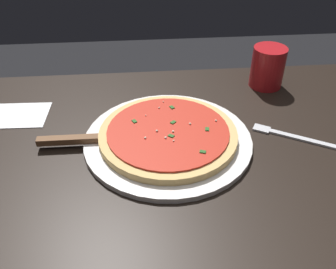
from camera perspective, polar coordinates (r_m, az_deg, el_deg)
The scene contains 7 objects.
restaurant_table at distance 0.84m, azimuth -1.80°, elevation -10.96°, with size 1.13×0.76×0.76m.
serving_plate at distance 0.78m, azimuth -0.00°, elevation -0.83°, with size 0.36×0.36×0.01m, color white.
pizza at distance 0.77m, azimuth 0.00°, elevation 0.08°, with size 0.29×0.29×0.02m.
pizza_server at distance 0.78m, azimuth -12.38°, elevation -0.80°, with size 0.22×0.07×0.01m.
cup_tall_drink at distance 1.00m, azimuth 15.33°, elevation 10.14°, with size 0.09×0.09×0.11m, color #B2191E.
napkin_folded_right at distance 0.94m, azimuth -22.38°, elevation 2.79°, with size 0.14×0.11×0.00m, color white.
fork at distance 0.84m, azimuth 18.56°, elevation -0.21°, with size 0.17×0.11×0.00m.
Camera 1 is at (0.02, 0.57, 1.25)m, focal length 38.95 mm.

